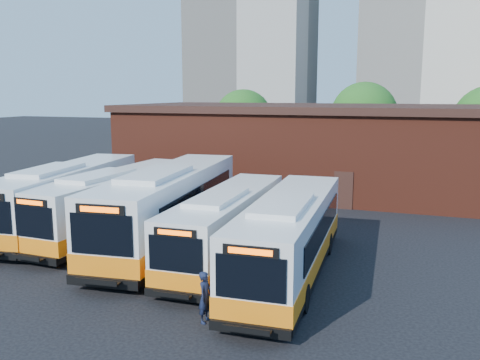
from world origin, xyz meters
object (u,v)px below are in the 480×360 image
(bus_mideast, at_px, (228,227))
(bus_farwest, at_px, (66,199))
(bus_east, at_px, (290,239))
(bus_west, at_px, (117,204))
(transit_worker, at_px, (205,297))
(bus_midwest, at_px, (170,209))

(bus_mideast, bearing_deg, bus_farwest, 167.50)
(bus_mideast, xyz_separation_m, bus_east, (3.15, -1.24, 0.10))
(bus_east, bearing_deg, bus_west, 160.03)
(bus_farwest, xyz_separation_m, bus_west, (3.21, 0.00, -0.07))
(bus_west, xyz_separation_m, transit_worker, (8.56, -8.15, -0.69))
(bus_mideast, xyz_separation_m, transit_worker, (1.63, -6.27, -0.57))
(bus_farwest, relative_size, bus_west, 1.05)
(bus_farwest, height_order, transit_worker, bus_farwest)
(bus_farwest, bearing_deg, bus_mideast, -18.34)
(bus_east, height_order, transit_worker, bus_east)
(transit_worker, bearing_deg, bus_east, -13.90)
(bus_east, bearing_deg, bus_mideast, 155.72)
(bus_farwest, relative_size, bus_east, 1.06)
(bus_midwest, height_order, transit_worker, bus_midwest)
(bus_farwest, distance_m, bus_west, 3.21)
(bus_east, distance_m, transit_worker, 5.30)
(bus_farwest, xyz_separation_m, transit_worker, (11.77, -8.14, -0.76))
(bus_east, bearing_deg, bus_farwest, 164.02)
(bus_mideast, bearing_deg, bus_west, 162.83)
(bus_mideast, bearing_deg, bus_east, -23.51)
(bus_west, relative_size, transit_worker, 7.41)
(transit_worker, bearing_deg, bus_midwest, 37.27)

